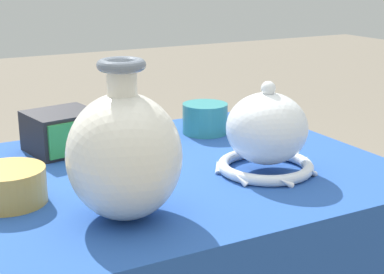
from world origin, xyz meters
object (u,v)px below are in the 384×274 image
object	(u,v)px
vase_dome_bell	(267,135)
mosaic_tile_box	(62,131)
vase_tall_bulbous	(124,154)
pot_squat_teal	(205,118)
pot_squat_ochre	(9,186)

from	to	relation	value
vase_dome_bell	mosaic_tile_box	size ratio (longest dim) A/B	1.26
vase_tall_bulbous	pot_squat_teal	distance (m)	0.52
vase_tall_bulbous	pot_squat_ochre	bearing A→B (deg)	136.09
pot_squat_teal	mosaic_tile_box	bearing A→B (deg)	175.85
vase_tall_bulbous	pot_squat_teal	world-z (taller)	vase_tall_bulbous
mosaic_tile_box	pot_squat_ochre	xyz separation A→B (m)	(-0.17, -0.25, -0.01)
vase_dome_bell	pot_squat_teal	world-z (taller)	vase_dome_bell
vase_tall_bulbous	vase_dome_bell	world-z (taller)	vase_tall_bulbous
vase_tall_bulbous	mosaic_tile_box	distance (m)	0.40
mosaic_tile_box	pot_squat_teal	xyz separation A→B (m)	(0.35, -0.03, -0.01)
vase_tall_bulbous	pot_squat_ochre	world-z (taller)	vase_tall_bulbous
pot_squat_ochre	pot_squat_teal	distance (m)	0.56
vase_tall_bulbous	pot_squat_ochre	distance (m)	0.23
mosaic_tile_box	pot_squat_ochre	distance (m)	0.30
mosaic_tile_box	pot_squat_teal	size ratio (longest dim) A/B	1.49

